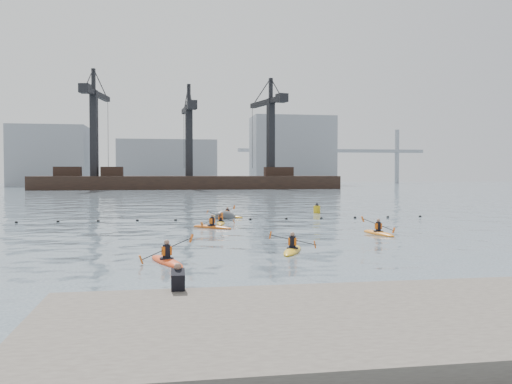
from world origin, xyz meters
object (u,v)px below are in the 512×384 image
kayaker_4 (378,232)px  kayaker_5 (228,216)px  mooring_buoy (226,218)px  kayaker_0 (167,260)px  kayaker_1 (292,250)px  kayaker_2 (212,227)px  nav_buoy (317,209)px  kayaker_3 (221,222)px

kayaker_4 → kayaker_5: size_ratio=1.28×
kayaker_5 → mooring_buoy: (-0.26, -0.87, -0.10)m
kayaker_0 → mooring_buoy: size_ratio=1.41×
kayaker_4 → kayaker_5: bearing=-69.7°
kayaker_1 → kayaker_2: size_ratio=1.18×
kayaker_5 → kayaker_1: bearing=-136.0°
kayaker_0 → kayaker_1: (5.99, 2.23, -0.00)m
kayaker_5 → mooring_buoy: 0.91m
kayaker_0 → nav_buoy: kayaker_0 is taller
kayaker_5 → nav_buoy: 9.66m
kayaker_3 → kayaker_4: size_ratio=0.90×
kayaker_3 → kayaker_5: bearing=84.7°
kayaker_2 → kayaker_3: (0.92, 3.20, -0.01)m
nav_buoy → kayaker_1: bearing=-108.6°
kayaker_4 → kayaker_1: bearing=34.5°
kayaker_3 → kayaker_4: (8.94, -8.70, 0.01)m
nav_buoy → kayaker_5: bearing=-158.2°
kayaker_1 → kayaker_5: size_ratio=1.24×
kayaker_1 → kayaker_2: kayaker_2 is taller
mooring_buoy → nav_buoy: nav_buoy is taller
kayaker_3 → nav_buoy: (10.13, 9.22, 0.26)m
kayaker_0 → kayaker_3: (4.08, 17.38, -0.01)m
kayaker_2 → kayaker_3: kayaker_3 is taller
kayaker_1 → kayaker_4: 9.54m
kayaker_1 → kayaker_3: (-1.92, 15.15, -0.01)m
kayaker_1 → kayaker_5: bearing=113.9°
kayaker_2 → kayaker_3: size_ratio=0.91×
kayaker_5 → mooring_buoy: size_ratio=1.09×
mooring_buoy → nav_buoy: 10.25m
kayaker_1 → kayaker_5: 20.79m
kayaker_3 → kayaker_4: bearing=-37.7°
kayaker_4 → kayaker_0: bearing=25.6°
kayaker_0 → mooring_buoy: 22.70m
kayaker_0 → kayaker_3: size_ratio=1.12×
kayaker_0 → kayaker_5: 23.60m
kayaker_5 → mooring_buoy: bearing=-154.6°
mooring_buoy → nav_buoy: (9.22, 4.46, 0.36)m
kayaker_2 → kayaker_3: 3.33m
kayaker_0 → kayaker_2: bearing=58.6°
kayaker_0 → kayaker_5: (5.25, 23.01, -0.01)m
kayaker_0 → kayaker_1: kayaker_0 is taller
nav_buoy → kayaker_4: bearing=-93.8°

